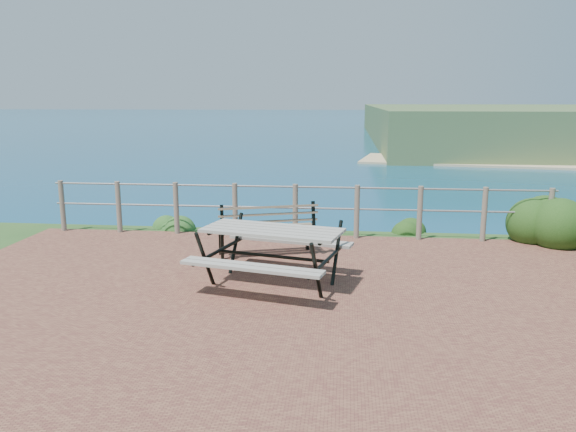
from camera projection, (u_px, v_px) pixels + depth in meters
name	position (u px, v px, depth m)	size (l,w,h in m)	color
ground	(272.00, 298.00, 7.39)	(10.00, 7.00, 0.12)	brown
ocean	(345.00, 107.00, 202.12)	(1200.00, 1200.00, 0.00)	#126570
safety_railing	(295.00, 208.00, 10.53)	(9.40, 0.10, 1.00)	#6B5B4C
picnic_table	(272.00, 250.00, 7.78)	(2.03, 1.61, 0.80)	gray
park_bench	(266.00, 220.00, 9.29)	(1.67, 0.90, 0.92)	brown
shrub_right_edge	(544.00, 242.00, 10.32)	(1.12, 1.12, 1.60)	#1D4114
shrub_lip_west	(174.00, 227.00, 11.52)	(0.70, 0.70, 0.42)	#2C5520
shrub_lip_east	(400.00, 230.00, 11.21)	(0.72, 0.72, 0.44)	#1D4114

